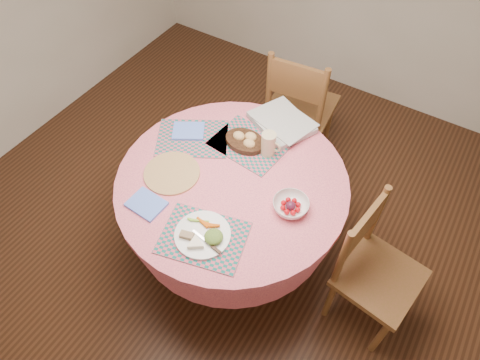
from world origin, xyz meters
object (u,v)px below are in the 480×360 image
Objects in this scene: latte_mug at (269,144)px; fruit_bowl at (291,206)px; dining_table at (232,201)px; bread_bowl at (245,140)px; wicker_trivet at (172,173)px; chair_right at (373,269)px; chair_back at (299,106)px; dinner_plate at (203,235)px.

fruit_bowl is (0.28, -0.27, -0.05)m from latte_mug.
dining_table is 5.39× the size of bread_bowl.
fruit_bowl is at bearing -31.40° from bread_bowl.
wicker_trivet is 0.45m from bread_bowl.
bread_bowl is at bearing 87.36° from chair_right.
dining_table is at bearing 88.38° from chair_back.
wicker_trivet is (-1.12, -0.21, 0.29)m from chair_right.
dining_table is 1.39× the size of chair_right.
chair_right is at bearing -11.05° from bread_bowl.
chair_right is at bearing 30.91° from dinner_plate.
dinner_plate reaches higher than dining_table.
chair_right reaches higher than bread_bowl.
chair_back is at bearing 94.03° from dining_table.
dinner_plate is 0.64m from latte_mug.
dinner_plate is 0.46m from fruit_bowl.
wicker_trivet is (-0.29, -0.14, 0.20)m from dining_table.
fruit_bowl is at bearing 107.48° from chair_back.
fruit_bowl is (-0.48, -0.08, 0.31)m from chair_right.
latte_mug is at bearing 95.35° from chair_back.
wicker_trivet is 2.13× the size of latte_mug.
wicker_trivet is 1.35× the size of fruit_bowl.
wicker_trivet is at bearing -168.45° from fruit_bowl.
bread_bowl is (0.22, 0.39, 0.03)m from wicker_trivet.
chair_right is 2.97× the size of wicker_trivet.
bread_bowl is (-0.90, 0.18, 0.32)m from chair_right.
chair_right is 1.18m from wicker_trivet.
chair_right is 3.87× the size of bread_bowl.
chair_back reaches higher than dinner_plate.
latte_mug reaches higher than fruit_bowl.
latte_mug is (0.36, 0.40, 0.07)m from wicker_trivet.
chair_back is 1.16m from wicker_trivet.
latte_mug reaches higher than chair_right.
dining_table is at bearing -73.74° from bread_bowl.
dining_table is 1.29× the size of chair_back.
wicker_trivet is at bearing 109.23° from chair_right.
dinner_plate is (0.37, -0.24, 0.02)m from wicker_trivet.
dining_table is at bearing 101.51° from dinner_plate.
dinner_plate is at bearing -32.49° from wicker_trivet.
latte_mug is (-0.01, 0.63, 0.05)m from dinner_plate.
wicker_trivet is 1.30× the size of bread_bowl.
wicker_trivet reaches higher than dining_table.
chair_right is 0.93× the size of chair_back.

